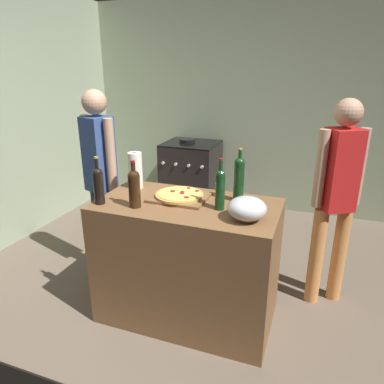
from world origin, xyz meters
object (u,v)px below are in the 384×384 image
Objects in this scene: wine_bottle_green at (220,188)px; person_in_red at (337,193)px; wine_bottle_clear at (239,177)px; wine_bottle_dark at (98,184)px; stove at (191,176)px; person_in_stripes at (101,175)px; pizza at (180,195)px; mixing_bowl at (247,209)px; paper_towel_roll at (135,170)px; wine_bottle_amber at (134,187)px.

wine_bottle_green is 0.21× the size of person_in_red.
wine_bottle_dark is (-0.89, -0.38, -0.03)m from wine_bottle_clear.
wine_bottle_clear is 0.41× the size of stove.
wine_bottle_dark is 2.35m from stove.
stove is at bearing 119.18° from wine_bottle_clear.
wine_bottle_green is 2.38m from stove.
stove is (-0.16, 2.26, -0.62)m from wine_bottle_dark.
person_in_red is at bearing 8.18° from person_in_stripes.
pizza is at bearing 29.25° from wine_bottle_dark.
mixing_bowl is 0.34m from wine_bottle_clear.
wine_bottle_clear is at bearing 14.94° from pizza.
paper_towel_roll is at bearing -82.72° from stove.
wine_bottle_green is (0.32, -0.09, 0.12)m from pizza.
wine_bottle_dark reaches higher than wine_bottle_amber.
wine_bottle_amber reaches higher than pizza.
person_in_stripes reaches higher than wine_bottle_clear.
wine_bottle_green reaches higher than paper_towel_roll.
wine_bottle_dark is 0.36× the size of stove.
person_in_red is (1.71, -1.49, 0.49)m from stove.
wine_bottle_green is at bearing -15.05° from paper_towel_roll.
wine_bottle_clear reaches higher than wine_bottle_dark.
wine_bottle_clear is (-0.13, 0.30, 0.10)m from mixing_bowl.
stove is 2.32m from person_in_red.
person_in_red reaches higher than wine_bottle_amber.
wine_bottle_green is (0.73, -0.20, 0.01)m from paper_towel_roll.
person_in_stripes reaches higher than wine_bottle_amber.
mixing_bowl is (0.52, -0.20, 0.05)m from pizza.
person_in_stripes is at bearing -171.82° from person_in_red.
person_in_red reaches higher than paper_towel_roll.
wine_bottle_amber is 0.76m from person_in_stripes.
wine_bottle_green is 1.08× the size of wine_bottle_amber.
wine_bottle_dark is (-0.49, -0.27, 0.11)m from pizza.
pizza is 1.00× the size of wine_bottle_green.
wine_bottle_green is at bearing -64.93° from stove.
stove is 0.56× the size of person_in_stripes.
person_in_red reaches higher than wine_bottle_clear.
wine_bottle_green is at bearing -141.63° from person_in_red.
wine_bottle_dark is at bearing -57.01° from person_in_stripes.
paper_towel_roll is 0.81m from wine_bottle_clear.
wine_bottle_dark is 0.61m from person_in_stripes.
wine_bottle_amber reaches higher than paper_towel_roll.
pizza is 0.44m from paper_towel_roll.
wine_bottle_dark reaches higher than pizza.
person_in_red reaches higher than pizza.
wine_bottle_dark is 0.20× the size of person_in_stripes.
stove is at bearing 94.15° from wine_bottle_dark.
wine_bottle_dark is (-0.26, -0.03, -0.00)m from wine_bottle_amber.
person_in_stripes reaches higher than person_in_red.
wine_bottle_clear is at bearing 112.54° from mixing_bowl.
mixing_bowl is at bearing 4.39° from wine_bottle_dark.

